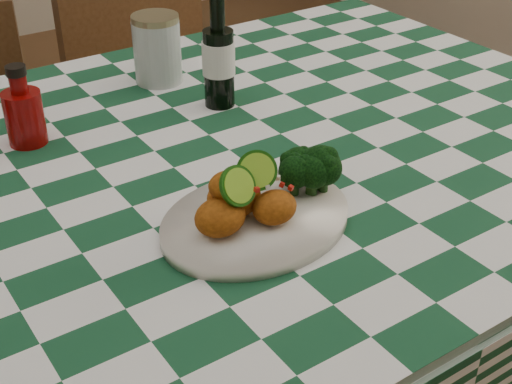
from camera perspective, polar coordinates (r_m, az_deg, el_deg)
dining_table at (r=1.35m, az=-5.55°, el=-12.62°), size 1.66×1.06×0.79m
plate at (r=0.97m, az=-0.00°, el=-2.32°), size 0.30×0.24×0.02m
fried_chicken_pile at (r=0.93m, az=-0.71°, el=-0.03°), size 0.13×0.09×0.08m
broccoli_side at (r=1.00m, az=3.87°, el=1.58°), size 0.09×0.09×0.06m
ketchup_bottle at (r=1.21m, az=-18.19°, el=6.61°), size 0.08×0.08×0.13m
mason_jar at (r=1.40m, az=-7.92°, el=11.27°), size 0.11×0.11×0.13m
beer_bottle at (r=1.28m, az=-3.03°, el=11.29°), size 0.07×0.07×0.21m
wooden_chair_right at (r=2.02m, az=-6.55°, el=6.77°), size 0.47×0.49×0.98m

